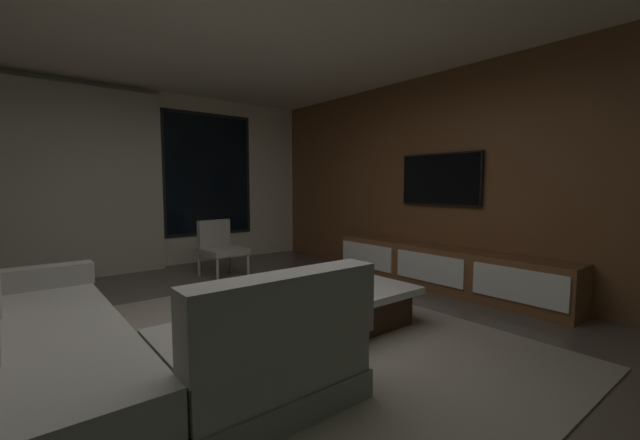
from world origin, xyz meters
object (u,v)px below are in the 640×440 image
Objects in this scene: sectional_couch at (95,352)px; mounted_tv at (440,179)px; accent_chair_near_window at (220,245)px; book_stack_on_coffee_table at (327,276)px; coffee_table at (335,303)px; media_console at (443,269)px.

sectional_couch is 4.10m from mounted_tv.
book_stack_on_coffee_table is at bearing -89.83° from accent_chair_near_window.
accent_chair_near_window is at bearing 90.17° from book_stack_on_coffee_table.
media_console is (1.80, 0.06, 0.06)m from coffee_table.
accent_chair_near_window is 3.11m from mounted_tv.
sectional_couch is at bearing -177.51° from media_console.
coffee_table is 1.03× the size of mounted_tv.
mounted_tv is at bearing 3.98° from book_stack_on_coffee_table.
coffee_table is 3.95× the size of book_stack_on_coffee_table.
mounted_tv is at bearing 7.34° from coffee_table.
mounted_tv is (1.98, 0.26, 1.16)m from coffee_table.
book_stack_on_coffee_table is (0.00, 0.12, 0.23)m from coffee_table.
accent_chair_near_window is 0.25× the size of media_console.
media_console is at bearing -132.44° from mounted_tv.
media_console is at bearing 1.83° from coffee_table.
mounted_tv is at bearing -48.01° from accent_chair_near_window.
book_stack_on_coffee_table is at bearing 178.09° from media_console.
media_console is (1.80, -0.06, -0.16)m from book_stack_on_coffee_table.
media_console is at bearing 2.49° from sectional_couch.
sectional_couch reaches higher than book_stack_on_coffee_table.
coffee_table is 1.49× the size of accent_chair_near_window.
mounted_tv is (0.18, 0.20, 1.10)m from media_console.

